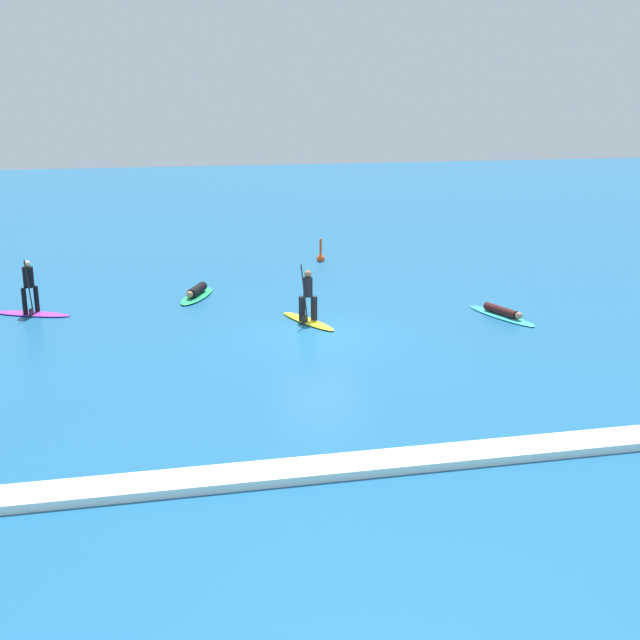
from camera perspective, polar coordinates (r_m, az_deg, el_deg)
ground_plane at (r=25.48m, az=-0.00°, el=-1.08°), size 120.00×120.00×0.00m
surfer_on_green_board at (r=30.47m, az=-8.63°, el=1.85°), size 1.78×2.81×0.44m
surfer_on_yellow_board at (r=26.77m, az=-0.85°, el=0.83°), size 1.62×2.75×2.05m
surfer_on_purple_board at (r=29.36m, az=-19.61°, el=1.44°), size 2.83×1.68×2.02m
surfer_on_teal_board at (r=28.19m, az=12.63°, el=0.44°), size 1.58×3.11×0.35m
marker_buoy at (r=36.64m, az=0.05°, el=4.42°), size 0.37×0.37×1.10m
wave_crest at (r=17.08m, az=6.72°, el=-9.67°), size 25.97×0.90×0.18m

